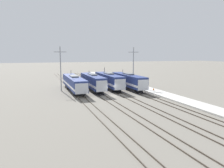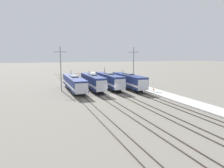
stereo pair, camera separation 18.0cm
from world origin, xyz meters
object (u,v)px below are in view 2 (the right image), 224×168
Objects in this scene: locomotive_far_left at (74,83)px; locomotive_center_right at (109,81)px; locomotive_far_right at (129,81)px; catenary_tower_right at (134,66)px; traffic_cone at (154,89)px; catenary_tower_left at (61,67)px; locomotive_center_left at (93,82)px.

locomotive_center_right is at bearing 5.23° from locomotive_far_left.
catenary_tower_right is (2.71, 3.17, 3.77)m from locomotive_far_right.
catenary_tower_right is 17.54× the size of traffic_cone.
locomotive_far_left is 5.25m from catenary_tower_left.
traffic_cone is (18.46, -6.50, -1.40)m from locomotive_far_left.
locomotive_center_left is 15.22m from traffic_cone.
locomotive_center_left is at bearing -167.52° from locomotive_center_right.
catenary_tower_right reaches higher than locomotive_far_left.
catenary_tower_left is (-17.07, 3.17, 3.77)m from locomotive_far_right.
catenary_tower_left reaches higher than locomotive_far_right.
catenary_tower_right is (19.77, 0.00, 0.00)m from catenary_tower_left.
locomotive_center_right is at bearing -4.77° from catenary_tower_left.
catenary_tower_left reaches higher than locomotive_center_left.
catenary_tower_right is at bearing 9.71° from locomotive_center_left.
traffic_cone is at bearing -21.40° from catenary_tower_left.
locomotive_center_right is at bearing 140.88° from traffic_cone.
locomotive_center_left is at bearing -2.18° from locomotive_far_left.
locomotive_far_right is 17.76m from catenary_tower_left.
locomotive_center_right is at bearing 155.50° from locomotive_far_right.
locomotive_far_right is 5.62m from catenary_tower_right.
locomotive_far_left is 9.44m from locomotive_center_right.
locomotive_center_right is 8.36m from catenary_tower_right.
locomotive_center_right is 0.98× the size of locomotive_far_right.
catenary_tower_left is 17.54× the size of traffic_cone.
catenary_tower_left is (-2.96, 1.89, 3.90)m from locomotive_far_left.
locomotive_far_left is at bearing -173.58° from catenary_tower_right.
locomotive_far_left is at bearing -174.77° from locomotive_center_right.
locomotive_far_right reaches higher than traffic_cone.
locomotive_center_left is 1.51× the size of catenary_tower_left.
catenary_tower_left reaches higher than locomotive_center_right.
catenary_tower_left is at bearing 175.23° from locomotive_center_right.
locomotive_center_right is 26.84× the size of traffic_cone.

